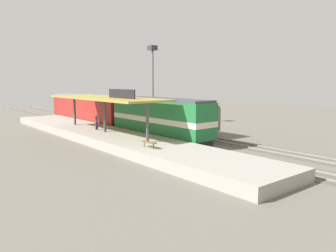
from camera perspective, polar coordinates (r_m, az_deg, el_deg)
name	(u,v)px	position (r m, az deg, el deg)	size (l,w,h in m)	color
ground_plane	(154,134)	(39.71, -2.56, -1.42)	(120.00, 120.00, 0.00)	#666056
track_near	(140,135)	(38.57, -4.94, -1.66)	(3.20, 110.00, 0.16)	#565249
track_far	(170,132)	(41.29, 0.34, -1.02)	(3.20, 110.00, 0.16)	#565249
platform	(105,136)	(36.16, -11.00, -1.72)	(6.00, 44.00, 0.90)	#9E998E
station_canopy	(105,99)	(35.65, -11.09, 4.75)	(5.20, 18.00, 4.70)	#47474C
platform_bench	(149,142)	(26.77, -3.42, -2.92)	(0.44, 1.70, 0.50)	#333338
locomotive	(159,118)	(35.22, -1.54, 1.39)	(2.93, 14.43, 4.44)	#28282D
passenger_carriage_single	(87,109)	(50.64, -14.07, 2.96)	(2.90, 20.00, 4.24)	#28282D
freight_car	(176,117)	(40.09, 1.48, 1.52)	(2.80, 12.00, 3.54)	#28282D
light_mast	(153,68)	(49.13, -2.72, 10.14)	(1.10, 1.10, 11.70)	slate
person_waiting	(96,121)	(37.86, -12.48, 0.80)	(0.34, 0.34, 1.71)	#663375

